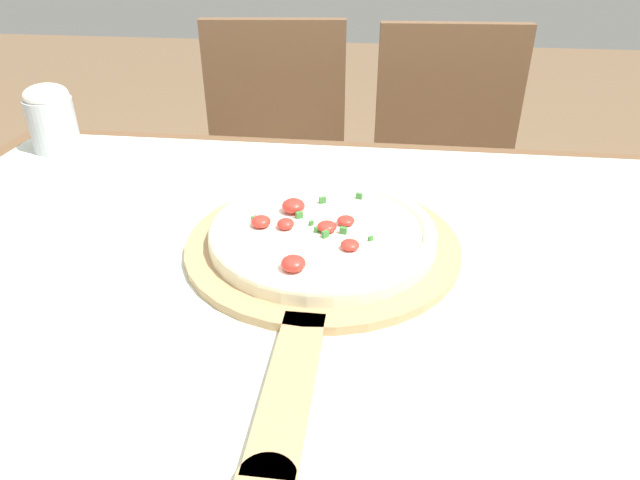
{
  "coord_description": "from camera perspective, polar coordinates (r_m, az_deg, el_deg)",
  "views": [
    {
      "loc": [
        0.07,
        -0.58,
        1.13
      ],
      "look_at": [
        -0.01,
        0.03,
        0.76
      ],
      "focal_mm": 32.0,
      "sensor_mm": 36.0,
      "label": 1
    }
  ],
  "objects": [
    {
      "name": "pizza_peel",
      "position": [
        0.74,
        0.06,
        -1.35
      ],
      "size": [
        0.36,
        0.57,
        0.01
      ],
      "color": "tan",
      "rests_on": "towel_cloth"
    },
    {
      "name": "chair_right",
      "position": [
        1.57,
        12.44,
        6.36
      ],
      "size": [
        0.43,
        0.43,
        0.87
      ],
      "rotation": [
        0.0,
        0.0,
        0.07
      ],
      "color": "brown",
      "rests_on": "ground_plane"
    },
    {
      "name": "towel_cloth",
      "position": [
        0.71,
        0.15,
        -3.68
      ],
      "size": [
        1.25,
        0.87,
        0.0
      ],
      "color": "silver",
      "rests_on": "dining_table"
    },
    {
      "name": "chair_left",
      "position": [
        1.59,
        -4.47,
        7.32
      ],
      "size": [
        0.44,
        0.44,
        0.87
      ],
      "rotation": [
        0.0,
        0.0,
        0.12
      ],
      "color": "brown",
      "rests_on": "ground_plane"
    },
    {
      "name": "dining_table",
      "position": [
        0.77,
        0.14,
        -9.9
      ],
      "size": [
        1.33,
        0.95,
        0.72
      ],
      "color": "brown",
      "rests_on": "ground_plane"
    },
    {
      "name": "flour_cup",
      "position": [
        1.17,
        -25.3,
        11.05
      ],
      "size": [
        0.08,
        0.08,
        0.12
      ],
      "color": "#B2B7BC",
      "rests_on": "towel_cloth"
    },
    {
      "name": "pizza",
      "position": [
        0.75,
        0.24,
        0.82
      ],
      "size": [
        0.3,
        0.3,
        0.04
      ],
      "color": "beige",
      "rests_on": "pizza_peel"
    }
  ]
}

